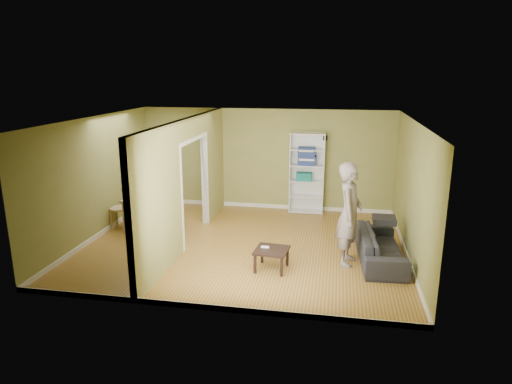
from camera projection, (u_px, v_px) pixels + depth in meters
room_shell at (244, 184)px, 9.19m from camera, size 6.50×6.50×6.50m
partition at (188, 182)px, 9.40m from camera, size 0.22×5.50×2.60m
wall_speaker at (325, 138)px, 11.34m from camera, size 0.10×0.10×0.10m
sofa at (381, 242)px, 8.63m from camera, size 2.03×0.96×0.75m
person at (350, 205)px, 8.35m from camera, size 0.92×0.77×2.27m
bookshelf at (307, 173)px, 11.56m from camera, size 0.86×0.38×2.05m
paper_box_teal at (304, 176)px, 11.54m from camera, size 0.39×0.25×0.20m
paper_box_navy_b at (307, 160)px, 11.42m from camera, size 0.45×0.29×0.23m
paper_box_navy_c at (307, 152)px, 11.37m from camera, size 0.42×0.27×0.22m
coffee_table at (272, 252)px, 8.27m from camera, size 0.59×0.59×0.39m
game_controller at (265, 247)px, 8.32m from camera, size 0.15×0.04×0.03m
dining_table at (152, 202)px, 10.25m from camera, size 1.17×0.78×0.73m
chair_left at (119, 207)px, 10.47m from camera, size 0.45×0.45×0.98m
chair_near at (144, 218)px, 9.69m from camera, size 0.50×0.50×0.97m
chair_far at (164, 202)px, 10.86m from camera, size 0.55×0.55×1.00m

